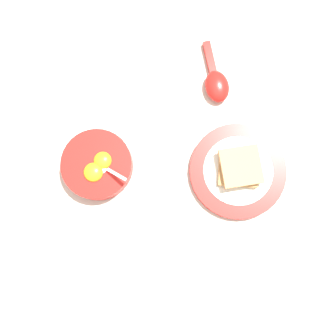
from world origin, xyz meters
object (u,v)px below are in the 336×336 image
object	(u,v)px
toast_sandwich	(240,168)
soup_spoon	(216,83)
egg_bowl	(97,165)
toast_plate	(238,171)

from	to	relation	value
toast_sandwich	soup_spoon	size ratio (longest dim) A/B	0.68
egg_bowl	toast_plate	xyz separation A→B (m)	(0.08, 0.30, -0.02)
egg_bowl	soup_spoon	bearing A→B (deg)	113.54
toast_plate	toast_sandwich	bearing A→B (deg)	165.77
egg_bowl	toast_sandwich	world-z (taller)	egg_bowl
toast_sandwich	soup_spoon	distance (m)	0.21
toast_sandwich	soup_spoon	world-z (taller)	toast_sandwich
egg_bowl	toast_sandwich	xyz separation A→B (m)	(0.07, 0.30, 0.01)
egg_bowl	toast_plate	distance (m)	0.31
egg_bowl	toast_sandwich	bearing A→B (deg)	76.22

